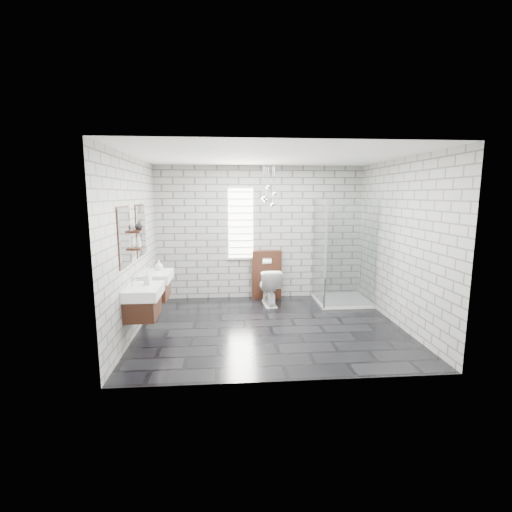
{
  "coord_description": "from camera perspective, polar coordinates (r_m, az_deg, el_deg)",
  "views": [
    {
      "loc": [
        -0.7,
        -5.73,
        2.12
      ],
      "look_at": [
        -0.2,
        0.35,
        1.11
      ],
      "focal_mm": 26.0,
      "sensor_mm": 36.0,
      "label": 1
    }
  ],
  "objects": [
    {
      "name": "wall_right",
      "position": [
        6.43,
        21.3,
        1.86
      ],
      "size": [
        0.02,
        3.6,
        2.7
      ],
      "primitive_type": "cube",
      "color": "#9F9F9A",
      "rests_on": "floor"
    },
    {
      "name": "flush_plate",
      "position": [
        7.49,
        1.72,
        -0.77
      ],
      "size": [
        0.18,
        0.01,
        0.12
      ],
      "primitive_type": "cube",
      "color": "silver",
      "rests_on": "cistern_panel"
    },
    {
      "name": "wall_front",
      "position": [
        4.06,
        5.33,
        -1.6
      ],
      "size": [
        4.2,
        0.02,
        2.7
      ],
      "primitive_type": "cube",
      "color": "#9F9F9A",
      "rests_on": "floor"
    },
    {
      "name": "shelf_lower",
      "position": [
        5.89,
        -17.67,
        1.14
      ],
      "size": [
        0.14,
        0.3,
        0.03
      ],
      "primitive_type": "cube",
      "color": "#3B1D12",
      "rests_on": "wall_left"
    },
    {
      "name": "floor",
      "position": [
        6.16,
        2.19,
        -10.87
      ],
      "size": [
        4.2,
        3.6,
        0.02
      ],
      "primitive_type": "cube",
      "color": "black",
      "rests_on": "ground"
    },
    {
      "name": "soap_bottle_b",
      "position": [
        6.54,
        -14.71,
        -1.37
      ],
      "size": [
        0.14,
        0.14,
        0.17
      ],
      "primitive_type": "imported",
      "rotation": [
        0.0,
        0.0,
        0.03
      ],
      "color": "#B2B2B2",
      "rests_on": "vanity_right"
    },
    {
      "name": "wall_left",
      "position": [
        5.96,
        -18.33,
        1.48
      ],
      "size": [
        0.02,
        3.6,
        2.7
      ],
      "primitive_type": "cube",
      "color": "#9F9F9A",
      "rests_on": "floor"
    },
    {
      "name": "toilet",
      "position": [
        7.23,
        2.02,
        -4.73
      ],
      "size": [
        0.45,
        0.73,
        0.71
      ],
      "primitive_type": "imported",
      "rotation": [
        0.0,
        0.0,
        3.21
      ],
      "color": "white",
      "rests_on": "floor"
    },
    {
      "name": "shelf_upper",
      "position": [
        5.86,
        -17.8,
        3.65
      ],
      "size": [
        0.14,
        0.3,
        0.03
      ],
      "primitive_type": "cube",
      "color": "#3B1D12",
      "rests_on": "wall_left"
    },
    {
      "name": "soap_bottle_a",
      "position": [
        5.53,
        -16.34,
        -3.24
      ],
      "size": [
        0.11,
        0.11,
        0.2
      ],
      "primitive_type": "imported",
      "rotation": [
        0.0,
        0.0,
        -0.25
      ],
      "color": "#B2B2B2",
      "rests_on": "vanity_left"
    },
    {
      "name": "shower_enclosure",
      "position": [
        7.43,
        12.7,
        -3.41
      ],
      "size": [
        1.0,
        1.0,
        2.03
      ],
      "color": "white",
      "rests_on": "floor"
    },
    {
      "name": "ceiling",
      "position": [
        5.81,
        2.36,
        15.21
      ],
      "size": [
        4.2,
        3.6,
        0.02
      ],
      "primitive_type": "cube",
      "color": "white",
      "rests_on": "wall_back"
    },
    {
      "name": "vase",
      "position": [
        5.92,
        -17.59,
        4.48
      ],
      "size": [
        0.16,
        0.16,
        0.13
      ],
      "primitive_type": "imported",
      "rotation": [
        0.0,
        0.0,
        0.35
      ],
      "color": "#B2B2B2",
      "rests_on": "shelf_upper"
    },
    {
      "name": "wall_back",
      "position": [
        7.61,
        0.64,
        3.58
      ],
      "size": [
        4.2,
        0.02,
        2.7
      ],
      "primitive_type": "cube",
      "color": "#9F9F9A",
      "rests_on": "floor"
    },
    {
      "name": "cistern_panel",
      "position": [
        7.65,
        1.62,
        -2.84
      ],
      "size": [
        0.6,
        0.2,
        1.0
      ],
      "primitive_type": "cube",
      "color": "#3B1D12",
      "rests_on": "floor"
    },
    {
      "name": "window",
      "position": [
        7.54,
        -2.38,
        5.04
      ],
      "size": [
        0.56,
        0.05,
        1.48
      ],
      "color": "white",
      "rests_on": "wall_back"
    },
    {
      "name": "pendant_cluster",
      "position": [
        7.15,
        2.01,
        9.2
      ],
      "size": [
        0.3,
        0.22,
        0.8
      ],
      "color": "silver",
      "rests_on": "ceiling"
    },
    {
      "name": "vanity_left",
      "position": [
        5.49,
        -17.3,
        -5.43
      ],
      "size": [
        0.47,
        0.7,
        1.57
      ],
      "color": "#3B1D12",
      "rests_on": "wall_left"
    },
    {
      "name": "soap_bottle_c",
      "position": [
        5.85,
        -17.68,
        2.28
      ],
      "size": [
        0.1,
        0.1,
        0.21
      ],
      "primitive_type": "imported",
      "rotation": [
        0.0,
        0.0,
        0.23
      ],
      "color": "#B2B2B2",
      "rests_on": "shelf_lower"
    },
    {
      "name": "vanity_right",
      "position": [
        6.42,
        -15.41,
        -3.22
      ],
      "size": [
        0.47,
        0.7,
        1.57
      ],
      "color": "#3B1D12",
      "rests_on": "wall_left"
    }
  ]
}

